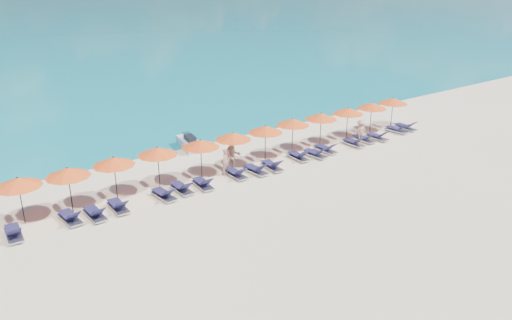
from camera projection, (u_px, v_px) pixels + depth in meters
ground at (291, 199)px, 25.08m from camera, size 1400.00×1400.00×0.00m
jetski at (189, 143)px, 32.16m from camera, size 1.41×2.70×0.91m
beachgoer_a at (226, 162)px, 27.80m from camera, size 0.66×0.54×1.55m
beachgoer_b at (233, 156)px, 28.25m from camera, size 1.03×0.75×1.92m
beachgoer_c at (361, 131)px, 33.36m from camera, size 1.09×0.75×1.54m
umbrella_1 at (18, 182)px, 21.99m from camera, size 2.10×2.10×2.28m
umbrella_2 at (68, 172)px, 23.09m from camera, size 2.10×2.10×2.28m
umbrella_3 at (114, 161)px, 24.43m from camera, size 2.10×2.10×2.28m
umbrella_4 at (157, 151)px, 25.80m from camera, size 2.10×2.10×2.28m
umbrella_5 at (201, 144)px, 26.97m from camera, size 2.10×2.10×2.28m
umbrella_6 at (233, 136)px, 28.19m from camera, size 2.10×2.10×2.28m
umbrella_7 at (265, 129)px, 29.44m from camera, size 2.10×2.10×2.28m
umbrella_8 at (293, 122)px, 30.88m from camera, size 2.10×2.10×2.28m
umbrella_9 at (321, 116)px, 32.11m from camera, size 2.10×2.10×2.28m
umbrella_10 at (348, 111)px, 33.36m from camera, size 2.10×2.10×2.28m
umbrella_11 at (372, 106)px, 34.68m from camera, size 2.10×2.10×2.28m
umbrella_12 at (393, 101)px, 35.98m from camera, size 2.10×2.10×2.28m
lounger_2 at (14, 233)px, 21.36m from camera, size 0.75×1.74×0.66m
lounger_3 at (70, 217)px, 22.73m from camera, size 0.75×1.74×0.66m
lounger_4 at (95, 213)px, 23.09m from camera, size 0.66×1.72×0.66m
lounger_5 at (118, 206)px, 23.82m from camera, size 0.67×1.72×0.66m
lounger_6 at (164, 194)px, 25.08m from camera, size 0.76×1.75×0.66m
lounger_7 at (182, 188)px, 25.83m from camera, size 0.62×1.70×0.66m
lounger_8 at (203, 183)px, 26.37m from camera, size 0.77×1.75×0.66m
lounger_9 at (236, 173)px, 27.70m from camera, size 0.65×1.71×0.66m
lounger_10 at (256, 169)px, 28.23m from camera, size 0.72×1.73×0.66m
lounger_11 at (272, 165)px, 28.81m from camera, size 0.79×1.75×0.66m
lounger_12 at (298, 156)px, 30.33m from camera, size 0.74×1.74×0.66m
lounger_13 at (315, 153)px, 30.75m from camera, size 0.76×1.75×0.66m
lounger_14 at (326, 149)px, 31.58m from camera, size 0.62×1.70×0.66m
lounger_15 at (354, 142)px, 32.75m from camera, size 0.68×1.72×0.66m
lounger_16 at (364, 138)px, 33.52m from camera, size 0.64×1.71×0.66m
lounger_17 at (377, 136)px, 33.94m from camera, size 0.66×1.71×0.66m
lounger_18 at (397, 129)px, 35.47m from camera, size 0.74×1.74×0.66m
lounger_19 at (406, 127)px, 36.08m from camera, size 0.64×1.71×0.66m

